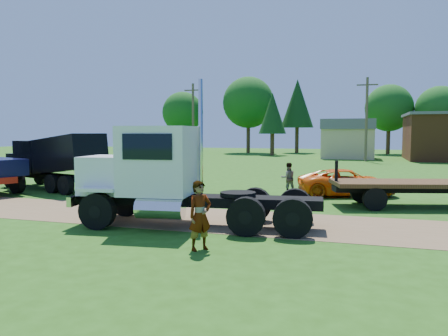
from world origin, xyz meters
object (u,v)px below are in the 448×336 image
(black_dump_truck, at_px, (55,159))
(flatbed_trailer, at_px, (425,187))
(orange_pickup, at_px, (347,183))
(spectator_a, at_px, (200,216))
(white_semi_tractor, at_px, (164,175))

(black_dump_truck, bearing_deg, flatbed_trailer, 17.74)
(orange_pickup, bearing_deg, flatbed_trailer, -143.96)
(flatbed_trailer, distance_m, spectator_a, 11.27)
(black_dump_truck, xyz_separation_m, flatbed_trailer, (18.48, -0.08, -0.86))
(black_dump_truck, distance_m, orange_pickup, 15.48)
(white_semi_tractor, distance_m, flatbed_trailer, 11.04)
(flatbed_trailer, height_order, spectator_a, flatbed_trailer)
(white_semi_tractor, bearing_deg, orange_pickup, 50.45)
(flatbed_trailer, bearing_deg, orange_pickup, 128.33)
(spectator_a, bearing_deg, white_semi_tractor, 79.48)
(black_dump_truck, xyz_separation_m, spectator_a, (11.85, -9.19, -0.77))
(orange_pickup, distance_m, spectator_a, 12.00)
(orange_pickup, relative_size, spectator_a, 2.55)
(white_semi_tractor, relative_size, flatbed_trailer, 1.05)
(black_dump_truck, bearing_deg, white_semi_tractor, -16.33)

